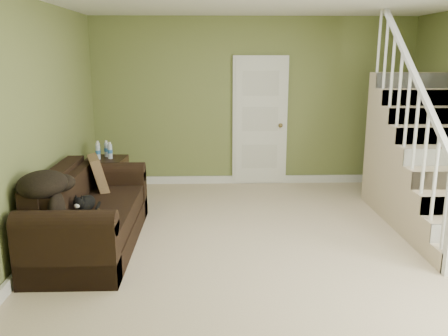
{
  "coord_description": "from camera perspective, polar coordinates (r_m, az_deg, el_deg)",
  "views": [
    {
      "loc": [
        -0.69,
        -4.69,
        2.05
      ],
      "look_at": [
        -0.54,
        0.32,
        0.83
      ],
      "focal_mm": 38.0,
      "sensor_mm": 36.0,
      "label": 1
    }
  ],
  "objects": [
    {
      "name": "floor",
      "position": [
        5.16,
        6.2,
        -9.84
      ],
      "size": [
        5.0,
        5.5,
        0.01
      ],
      "primitive_type": "cube",
      "color": "tan",
      "rests_on": "ground"
    },
    {
      "name": "wall_back",
      "position": [
        7.51,
        3.58,
        7.87
      ],
      "size": [
        5.0,
        0.04,
        2.6
      ],
      "primitive_type": "cube",
      "color": "olive",
      "rests_on": "floor"
    },
    {
      "name": "wall_front",
      "position": [
        2.19,
        16.97,
        -6.96
      ],
      "size": [
        5.0,
        0.04,
        2.6
      ],
      "primitive_type": "cube",
      "color": "olive",
      "rests_on": "floor"
    },
    {
      "name": "wall_left",
      "position": [
        5.08,
        -22.65,
        4.1
      ],
      "size": [
        0.04,
        5.5,
        2.6
      ],
      "primitive_type": "cube",
      "color": "olive",
      "rests_on": "floor"
    },
    {
      "name": "baseboard_back",
      "position": [
        7.7,
        3.46,
        -1.37
      ],
      "size": [
        5.0,
        0.04,
        0.12
      ],
      "primitive_type": "cube",
      "color": "white",
      "rests_on": "floor"
    },
    {
      "name": "baseboard_left",
      "position": [
        5.39,
        -21.14,
        -8.98
      ],
      "size": [
        0.04,
        5.5,
        0.12
      ],
      "primitive_type": "cube",
      "color": "white",
      "rests_on": "floor"
    },
    {
      "name": "door",
      "position": [
        7.51,
        4.35,
        5.6
      ],
      "size": [
        0.86,
        0.12,
        2.02
      ],
      "color": "white",
      "rests_on": "floor"
    },
    {
      "name": "staircase",
      "position": [
        6.42,
        23.06,
        -0.15
      ],
      "size": [
        1.0,
        2.51,
        2.82
      ],
      "color": "tan",
      "rests_on": "floor"
    },
    {
      "name": "sofa",
      "position": [
        5.36,
        -16.03,
        -5.76
      ],
      "size": [
        0.91,
        2.11,
        0.83
      ],
      "color": "black",
      "rests_on": "floor"
    },
    {
      "name": "side_table",
      "position": [
        6.87,
        -13.94,
        -1.32
      ],
      "size": [
        0.57,
        0.57,
        0.86
      ],
      "rotation": [
        0.0,
        0.0,
        -0.09
      ],
      "color": "black",
      "rests_on": "floor"
    },
    {
      "name": "cat",
      "position": [
        5.11,
        -16.37,
        -4.13
      ],
      "size": [
        0.22,
        0.46,
        0.22
      ],
      "rotation": [
        0.0,
        0.0,
        -0.17
      ],
      "color": "black",
      "rests_on": "sofa"
    },
    {
      "name": "banana",
      "position": [
        4.95,
        -15.63,
        -5.33
      ],
      "size": [
        0.18,
        0.21,
        0.06
      ],
      "primitive_type": "ellipsoid",
      "rotation": [
        0.0,
        0.0,
        0.63
      ],
      "color": "yellow",
      "rests_on": "sofa"
    },
    {
      "name": "throw_pillow",
      "position": [
        5.89,
        -14.86,
        -0.75
      ],
      "size": [
        0.35,
        0.49,
        0.46
      ],
      "primitive_type": "cube",
      "rotation": [
        0.0,
        -0.24,
        0.32
      ],
      "color": "brown",
      "rests_on": "sofa"
    },
    {
      "name": "throw_blanket",
      "position": [
        4.72,
        -21.02,
        -1.83
      ],
      "size": [
        0.56,
        0.66,
        0.24
      ],
      "primitive_type": "ellipsoid",
      "rotation": [
        0.0,
        0.0,
        0.22
      ],
      "color": "black",
      "rests_on": "sofa"
    }
  ]
}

